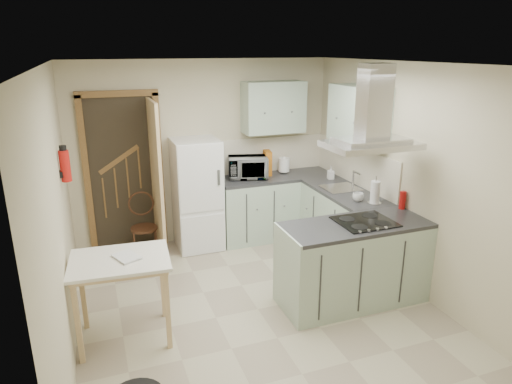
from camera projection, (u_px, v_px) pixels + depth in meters
name	position (u px, v px, depth m)	size (l,w,h in m)	color
floor	(258.00, 309.00, 4.82)	(4.20, 4.20, 0.00)	tan
ceiling	(258.00, 64.00, 4.06)	(4.20, 4.20, 0.00)	silver
back_wall	(205.00, 152.00, 6.31)	(3.60, 3.60, 0.00)	#C1B696
left_wall	(58.00, 220.00, 3.84)	(4.20, 4.20, 0.00)	#C1B696
right_wall	(410.00, 179.00, 5.03)	(4.20, 4.20, 0.00)	#C1B696
doorway	(124.00, 174.00, 5.98)	(1.10, 0.12, 2.10)	brown
fridge	(197.00, 194.00, 6.13)	(0.60, 0.60, 1.50)	white
counter_back	(257.00, 208.00, 6.51)	(1.08, 0.60, 0.90)	#9EB2A0
counter_right	(332.00, 216.00, 6.18)	(0.60, 1.95, 0.90)	#9EB2A0
splashback	(269.00, 154.00, 6.65)	(1.68, 0.02, 0.50)	beige
wall_cabinet_back	(273.00, 107.00, 6.29)	(0.85, 0.35, 0.70)	#9EB2A0
wall_cabinet_right	(358.00, 115.00, 5.55)	(0.35, 0.90, 0.70)	#9EB2A0
peninsula	(354.00, 263.00, 4.86)	(1.55, 0.65, 0.90)	#9EB2A0
hob	(365.00, 222.00, 4.75)	(0.58, 0.50, 0.01)	black
extractor_hood	(371.00, 145.00, 4.51)	(0.90, 0.55, 0.10)	silver
sink	(341.00, 188.00, 5.89)	(0.45, 0.40, 0.01)	silver
fire_extinguisher	(65.00, 166.00, 4.59)	(0.10, 0.10, 0.32)	#B2140F
drop_leaf_table	(123.00, 299.00, 4.23)	(0.88, 0.66, 0.82)	tan
bentwood_chair	(144.00, 228.00, 5.94)	(0.34, 0.34, 0.77)	#452717
microwave	(248.00, 167.00, 6.32)	(0.53, 0.36, 0.30)	black
kettle	(284.00, 165.00, 6.59)	(0.16, 0.16, 0.24)	white
cereal_box	(267.00, 163.00, 6.48)	(0.09, 0.23, 0.34)	#BF6616
soap_bottle	(331.00, 173.00, 6.28)	(0.08, 0.08, 0.18)	#B9B8C5
paper_towel	(375.00, 192.00, 5.28)	(0.11, 0.11, 0.28)	silver
cup	(358.00, 197.00, 5.39)	(0.13, 0.13, 0.10)	silver
red_bottle	(403.00, 200.00, 5.12)	(0.07, 0.07, 0.20)	#AB100E
book	(117.00, 255.00, 4.04)	(0.18, 0.25, 0.11)	#9E344B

